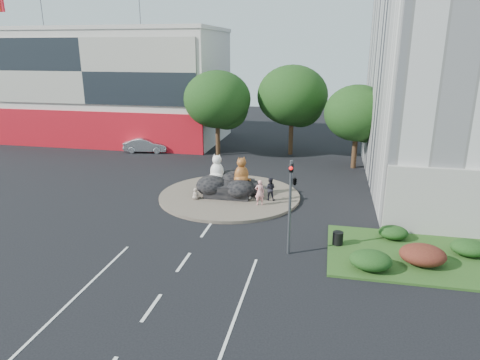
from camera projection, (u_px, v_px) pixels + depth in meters
The scene contains 22 objects.
ground at pixel (184, 262), 21.27m from camera, with size 120.00×120.00×0.00m, color black.
roundabout_island at pixel (230, 196), 30.59m from camera, with size 10.00×10.00×0.20m, color brown.
rock_plinth at pixel (230, 188), 30.43m from camera, with size 3.20×2.60×0.90m, color black, non-canonical shape.
shophouse_block at pixel (113, 85), 49.11m from camera, with size 25.20×12.30×17.40m.
grass_verge at pixel (428, 257), 21.69m from camera, with size 10.00×6.00×0.12m, color #21501A.
tree_left at pixel (218, 102), 41.14m from camera, with size 6.46×6.46×8.27m.
tree_mid at pixel (293, 98), 41.54m from camera, with size 6.84×6.84×8.76m.
tree_right at pixel (358, 116), 36.89m from camera, with size 5.70×5.70×7.30m.
hedge_near_green at pixel (371, 260), 20.26m from camera, with size 2.00×1.60×0.90m, color #193611.
hedge_red at pixel (423, 255), 20.69m from camera, with size 2.20×1.76×0.99m, color #4B1414.
hedge_mid_green at pixel (469, 248), 21.63m from camera, with size 1.80×1.44×0.81m, color #193611.
hedge_back_green at pixel (393, 232), 23.55m from camera, with size 1.60×1.28×0.72m, color #193611.
traffic_light at pixel (292, 187), 21.07m from camera, with size 0.44×1.24×5.00m.
street_lamp at pixel (435, 149), 24.89m from camera, with size 2.34×0.22×8.06m.
cat_white at pixel (217, 167), 30.58m from camera, with size 1.16×1.00×1.93m, color white, non-canonical shape.
cat_tabby at pixel (242, 170), 29.87m from camera, with size 1.15×1.00×1.92m, color #B95C26, non-canonical shape.
kitten_calico at pixel (196, 193), 29.55m from camera, with size 0.49×0.42×0.82m, color white, non-canonical shape.
kitten_white at pixel (248, 194), 29.45m from camera, with size 0.48×0.42×0.80m, color silver, non-canonical shape.
pedestrian_pink at pixel (260, 192), 28.29m from camera, with size 0.63×0.41×1.73m, color pink.
pedestrian_dark at pixel (270, 189), 29.22m from camera, with size 0.78×0.61×1.60m, color black.
parked_car at pixel (146, 145), 43.75m from camera, with size 1.55×4.44×1.46m, color #A6A8AE.
litter_bin at pixel (338, 238), 22.85m from camera, with size 0.56×0.56×0.71m, color black.
Camera 1 is at (6.69, -18.14, 10.16)m, focal length 32.00 mm.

